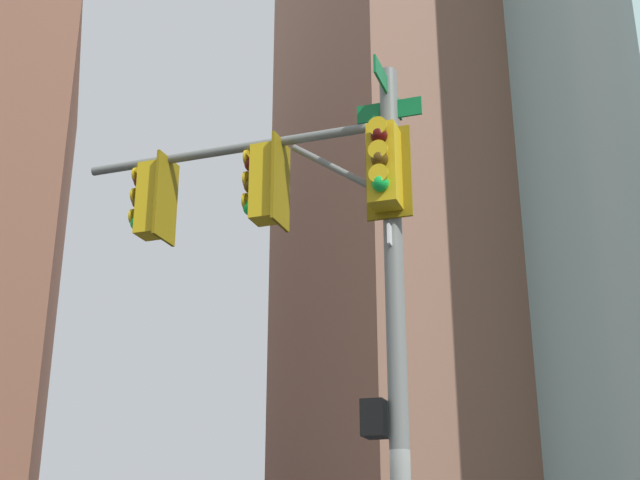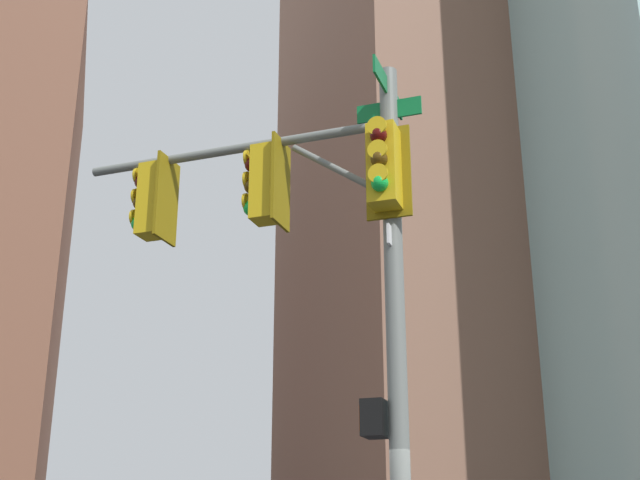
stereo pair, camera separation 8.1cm
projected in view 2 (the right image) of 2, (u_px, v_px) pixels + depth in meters
The scene contains 2 objects.
signal_pole_assembly at pixel (312, 244), 10.30m from camera, with size 3.02×3.84×7.13m.
building_brick_nearside at pixel (427, 184), 56.01m from camera, with size 23.14×14.91×48.24m, color #845B47.
Camera 2 is at (8.40, -3.82, 1.44)m, focal length 48.54 mm.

